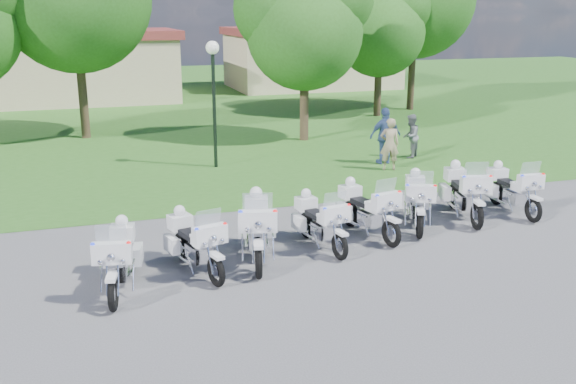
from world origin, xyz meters
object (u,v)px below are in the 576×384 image
object	(u,v)px
motorcycle_7	(512,188)
motorcycle_5	(417,200)
motorcycle_6	(464,191)
motorcycle_3	(320,221)
motorcycle_2	(257,227)
bystander_c	(385,136)
motorcycle_4	(367,209)
lamp_post	(213,73)
bystander_b	(410,136)
bystander_a	(390,144)
motorcycle_1	(195,242)
motorcycle_0	(119,257)

from	to	relation	value
motorcycle_7	motorcycle_5	bearing A→B (deg)	6.37
motorcycle_7	motorcycle_6	bearing A→B (deg)	2.00
motorcycle_3	motorcycle_7	world-z (taller)	motorcycle_7
motorcycle_2	bystander_c	distance (m)	9.82
motorcycle_5	motorcycle_4	bearing A→B (deg)	34.20
motorcycle_4	lamp_post	distance (m)	8.53
motorcycle_3	motorcycle_7	xyz separation A→B (m)	(5.75, 0.92, 0.03)
motorcycle_6	lamp_post	distance (m)	9.24
motorcycle_7	bystander_b	xyz separation A→B (m)	(0.58, 6.65, 0.16)
motorcycle_5	motorcycle_6	world-z (taller)	motorcycle_6
motorcycle_7	lamp_post	size ratio (longest dim) A/B	0.53
motorcycle_4	bystander_b	world-z (taller)	bystander_b
motorcycle_6	motorcycle_3	bearing A→B (deg)	25.37
motorcycle_7	motorcycle_4	bearing A→B (deg)	8.24
motorcycle_6	bystander_c	distance (m)	6.15
motorcycle_4	bystander_a	world-z (taller)	bystander_a
motorcycle_5	bystander_a	bearing A→B (deg)	-85.85
motorcycle_2	motorcycle_4	bearing A→B (deg)	-152.43
motorcycle_4	motorcycle_1	bearing A→B (deg)	1.68
bystander_c	bystander_b	bearing A→B (deg)	-157.48
motorcycle_2	bystander_a	xyz separation A→B (m)	(6.29, 6.40, 0.17)
motorcycle_1	motorcycle_6	size ratio (longest dim) A/B	0.91
motorcycle_3	motorcycle_6	distance (m)	4.38
motorcycle_2	bystander_c	bearing A→B (deg)	-118.14
motorcycle_1	lamp_post	bearing A→B (deg)	-119.82
motorcycle_3	bystander_a	bearing A→B (deg)	-136.03
motorcycle_0	motorcycle_4	xyz separation A→B (m)	(5.77, 1.40, 0.00)
bystander_b	motorcycle_7	bearing A→B (deg)	39.41
bystander_b	bystander_a	bearing A→B (deg)	-2.70
bystander_b	motorcycle_3	bearing A→B (deg)	4.46
bystander_a	bystander_c	xyz separation A→B (m)	(0.28, 0.90, 0.10)
motorcycle_3	bystander_c	distance (m)	8.65
motorcycle_1	motorcycle_5	bearing A→B (deg)	176.54
motorcycle_2	motorcycle_1	bearing A→B (deg)	24.56
motorcycle_1	bystander_a	size ratio (longest dim) A/B	1.24
motorcycle_0	bystander_a	bearing A→B (deg)	-131.54
motorcycle_5	motorcycle_3	bearing A→B (deg)	37.55
bystander_a	bystander_c	world-z (taller)	bystander_c
motorcycle_0	motorcycle_5	distance (m)	7.43
lamp_post	motorcycle_1	bearing A→B (deg)	-104.24
motorcycle_1	motorcycle_7	world-z (taller)	motorcycle_7
motorcycle_7	lamp_post	world-z (taller)	lamp_post
lamp_post	bystander_a	bearing A→B (deg)	-21.96
motorcycle_3	bystander_a	size ratio (longest dim) A/B	1.23
motorcycle_3	motorcycle_5	world-z (taller)	motorcycle_5
bystander_a	bystander_b	size ratio (longest dim) A/B	1.10
bystander_c	bystander_a	bearing A→B (deg)	72.00
motorcycle_0	motorcycle_3	bearing A→B (deg)	-156.68
lamp_post	motorcycle_2	bearing A→B (deg)	-95.74
motorcycle_6	bystander_b	xyz separation A→B (m)	(2.05, 6.66, 0.11)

